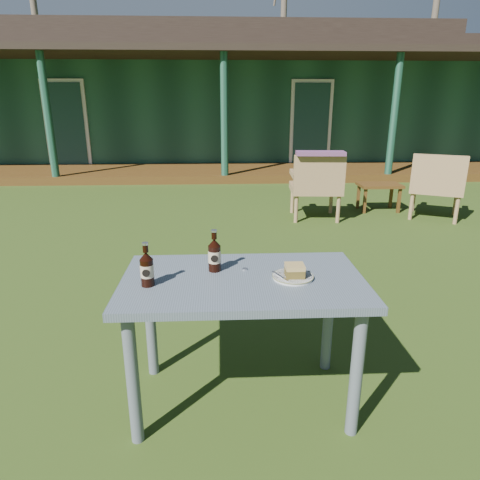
{
  "coord_description": "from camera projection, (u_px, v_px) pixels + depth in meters",
  "views": [
    {
      "loc": [
        -0.11,
        -3.55,
        1.56
      ],
      "look_at": [
        0.0,
        -1.3,
        0.82
      ],
      "focal_mm": 32.0,
      "sensor_mm": 36.0,
      "label": 1
    }
  ],
  "objects": [
    {
      "name": "fork",
      "position": [
        280.0,
        276.0,
        2.1
      ],
      "size": [
        0.07,
        0.13,
        0.0
      ],
      "primitive_type": "cube",
      "rotation": [
        0.0,
        0.0,
        0.45
      ],
      "color": "silver",
      "rests_on": "plate"
    },
    {
      "name": "floral_throw",
      "position": [
        321.0,
        153.0,
        5.42
      ],
      "size": [
        0.63,
        0.27,
        0.05
      ],
      "primitive_type": "cube",
      "rotation": [
        0.0,
        0.0,
        3.07
      ],
      "color": "#6F3E68",
      "rests_on": "armchair_left"
    },
    {
      "name": "tree_left",
      "position": [
        34.0,
        10.0,
        18.47
      ],
      "size": [
        0.28,
        0.28,
        10.5
      ],
      "primitive_type": "cylinder",
      "color": "brown",
      "rests_on": "ground"
    },
    {
      "name": "cafe_table",
      "position": [
        243.0,
        296.0,
        2.15
      ],
      "size": [
        1.2,
        0.7,
        0.72
      ],
      "color": "#535F69",
      "rests_on": "ground"
    },
    {
      "name": "bottle_cap",
      "position": [
        245.0,
        269.0,
        2.22
      ],
      "size": [
        0.03,
        0.03,
        0.01
      ],
      "primitive_type": "cylinder",
      "color": "silver",
      "rests_on": "cafe_table"
    },
    {
      "name": "pavilion",
      "position": [
        222.0,
        98.0,
        12.27
      ],
      "size": [
        15.8,
        8.3,
        3.45
      ],
      "color": "#1B4834",
      "rests_on": "ground"
    },
    {
      "name": "armchair_right",
      "position": [
        437.0,
        183.0,
        5.75
      ],
      "size": [
        0.87,
        0.85,
        0.89
      ],
      "color": "#A17C50",
      "rests_on": "ground"
    },
    {
      "name": "tree_right",
      "position": [
        436.0,
        5.0,
        18.72
      ],
      "size": [
        0.28,
        0.28,
        11.0
      ],
      "primitive_type": "cylinder",
      "color": "brown",
      "rests_on": "ground"
    },
    {
      "name": "plate",
      "position": [
        293.0,
        277.0,
        2.11
      ],
      "size": [
        0.2,
        0.2,
        0.01
      ],
      "color": "silver",
      "rests_on": "cafe_table"
    },
    {
      "name": "cola_bottle_near",
      "position": [
        214.0,
        255.0,
        2.18
      ],
      "size": [
        0.07,
        0.07,
        0.22
      ],
      "color": "black",
      "rests_on": "cafe_table"
    },
    {
      "name": "cola_bottle_far",
      "position": [
        147.0,
        269.0,
        2.01
      ],
      "size": [
        0.06,
        0.07,
        0.21
      ],
      "color": "black",
      "rests_on": "cafe_table"
    },
    {
      "name": "side_table",
      "position": [
        379.0,
        188.0,
        6.23
      ],
      "size": [
        0.6,
        0.4,
        0.4
      ],
      "color": "#4E3113",
      "rests_on": "ground"
    },
    {
      "name": "cake_slice",
      "position": [
        295.0,
        270.0,
        2.09
      ],
      "size": [
        0.09,
        0.09,
        0.06
      ],
      "color": "brown",
      "rests_on": "plate"
    },
    {
      "name": "tree_mid",
      "position": [
        283.0,
        29.0,
        20.08
      ],
      "size": [
        0.28,
        0.28,
        9.5
      ],
      "primitive_type": "cylinder",
      "color": "brown",
      "rests_on": "ground"
    },
    {
      "name": "ground",
      "position": [
        233.0,
        281.0,
        3.86
      ],
      "size": [
        80.0,
        80.0,
        0.0
      ],
      "primitive_type": "plane",
      "color": "#334916"
    },
    {
      "name": "armchair_left",
      "position": [
        317.0,
        183.0,
        5.72
      ],
      "size": [
        0.7,
        0.66,
        0.89
      ],
      "color": "#A17C50",
      "rests_on": "ground"
    }
  ]
}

